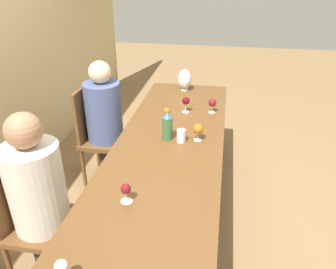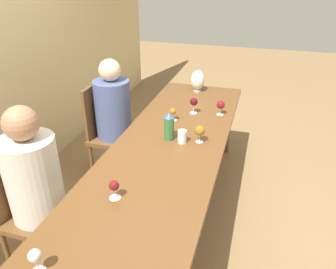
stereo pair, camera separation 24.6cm
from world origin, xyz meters
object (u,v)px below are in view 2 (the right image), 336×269
wine_glass_3 (173,112)px  person_near (38,189)px  wine_glass_5 (35,256)px  chair_far (108,130)px  wine_glass_2 (221,105)px  wine_glass_0 (200,131)px  vase (198,80)px  person_far (115,118)px  wine_glass_4 (114,186)px  chair_near (31,205)px  wine_glass_1 (194,102)px  water_bottle (169,126)px  water_tumbler (182,137)px

wine_glass_3 → person_near: bearing=151.4°
wine_glass_5 → chair_far: bearing=17.0°
chair_far → wine_glass_2: bearing=-81.8°
wine_glass_3 → wine_glass_5: 1.74m
wine_glass_0 → wine_glass_5: bearing=162.2°
vase → person_near: 2.05m
wine_glass_2 → person_far: size_ratio=0.11×
wine_glass_4 → person_far: person_far is taller
wine_glass_2 → chair_near: (-1.37, 1.09, -0.33)m
wine_glass_3 → person_near: (-1.12, 0.61, -0.16)m
wine_glass_4 → wine_glass_1: bearing=-7.3°
water_bottle → wine_glass_3: (0.35, 0.07, -0.03)m
vase → wine_glass_5: bearing=175.6°
wine_glass_5 → person_near: bearing=37.5°
water_tumbler → wine_glass_1: (0.58, 0.04, 0.06)m
water_bottle → chair_far: 0.95m
water_tumbler → person_far: person_far is taller
wine_glass_1 → wine_glass_5: wine_glass_1 is taller
water_bottle → water_tumbler: bearing=-102.8°
wine_glass_2 → person_far: person_far is taller
water_bottle → wine_glass_2: size_ratio=1.70×
wine_glass_0 → wine_glass_2: bearing=-7.7°
water_bottle → chair_far: bearing=60.4°
wine_glass_1 → chair_near: chair_near is taller
wine_glass_0 → wine_glass_4: 0.89m
vase → wine_glass_5: size_ratio=1.76×
chair_near → chair_far: 1.21m
person_near → person_far: (1.21, 0.00, -0.01)m
wine_glass_4 → person_far: (1.24, 0.58, -0.18)m
wine_glass_3 → chair_near: size_ratio=0.12×
chair_near → water_tumbler: bearing=-49.7°
wine_glass_0 → wine_glass_5: (-1.41, 0.45, -0.00)m
wine_glass_2 → water_bottle: bearing=151.7°
wine_glass_0 → person_near: (-0.79, 0.92, -0.18)m
water_tumbler → wine_glass_2: wine_glass_2 is taller
water_bottle → wine_glass_2: water_bottle is taller
person_near → wine_glass_2: bearing=-36.1°
wine_glass_1 → wine_glass_4: bearing=172.7°
wine_glass_1 → wine_glass_0: bearing=-162.8°
chair_far → person_far: size_ratio=0.79×
wine_glass_0 → person_far: 1.03m
person_near → wine_glass_4: bearing=-93.0°
water_bottle → vase: 1.16m
water_bottle → wine_glass_1: (0.56, -0.08, -0.00)m
wine_glass_4 → wine_glass_5: 0.59m
water_tumbler → wine_glass_1: size_ratio=0.68×
vase → wine_glass_3: 0.81m
wine_glass_1 → person_far: bearing=99.0°
wine_glass_1 → wine_glass_2: bearing=-81.4°
vase → chair_far: (-0.72, 0.75, -0.36)m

